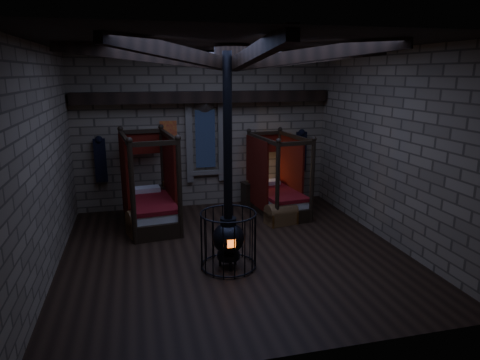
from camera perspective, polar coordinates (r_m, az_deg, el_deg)
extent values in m
cube|color=black|center=(9.16, -0.88, -9.59)|extent=(7.00, 7.00, 0.01)
cube|color=#847054|center=(11.93, -4.71, 6.46)|extent=(7.00, 0.02, 4.20)
cube|color=#847054|center=(5.28, 7.61, -3.47)|extent=(7.00, 0.02, 4.20)
cube|color=#847054|center=(8.48, -24.65, 2.07)|extent=(0.02, 7.00, 4.20)
cube|color=#847054|center=(9.91, 19.27, 4.14)|extent=(0.02, 7.00, 4.20)
cube|color=black|center=(8.40, -0.99, 17.65)|extent=(7.00, 7.00, 0.01)
cube|color=black|center=(11.66, -4.66, 10.97)|extent=(6.86, 0.35, 0.30)
cylinder|color=black|center=(8.39, -0.98, 16.63)|extent=(0.70, 0.70, 0.25)
cube|color=black|center=(11.91, -4.65, 5.47)|extent=(0.55, 0.04, 1.60)
cube|color=maroon|center=(11.77, -9.51, 6.21)|extent=(0.45, 0.03, 0.65)
cube|color=black|center=(11.77, -18.11, 2.48)|extent=(0.30, 0.10, 1.15)
cube|color=black|center=(12.62, 8.14, 3.80)|extent=(0.30, 0.10, 1.15)
cube|color=black|center=(10.81, -11.73, -5.06)|extent=(1.34, 2.25, 0.37)
cube|color=beige|center=(10.72, -11.80, -3.60)|extent=(1.20, 2.08, 0.23)
cube|color=maroon|center=(10.68, -11.84, -2.86)|extent=(1.27, 2.12, 0.10)
cube|color=beige|center=(11.40, -12.47, -1.28)|extent=(0.76, 0.44, 0.14)
cube|color=#520F07|center=(11.42, -12.98, 4.81)|extent=(1.13, 0.18, 0.57)
cylinder|color=black|center=(9.50, -14.13, -1.89)|extent=(0.11, 0.11, 2.27)
cylinder|color=black|center=(11.48, -15.29, 0.79)|extent=(0.11, 0.11, 2.27)
cylinder|color=black|center=(9.65, -8.05, -1.35)|extent=(0.11, 0.11, 2.27)
cylinder|color=black|center=(11.61, -10.23, 1.21)|extent=(0.11, 0.11, 2.27)
cube|color=#520F07|center=(10.77, -15.11, 0.22)|extent=(0.23, 1.54, 2.01)
cube|color=#520F07|center=(10.91, -9.41, 0.70)|extent=(0.23, 1.54, 2.01)
cube|color=black|center=(11.58, 5.06, -3.58)|extent=(1.24, 2.08, 0.34)
cube|color=beige|center=(11.51, 5.09, -2.32)|extent=(1.11, 1.91, 0.21)
cube|color=maroon|center=(11.47, 5.10, -1.68)|extent=(1.17, 1.96, 0.09)
cube|color=beige|center=(12.08, 3.66, -0.38)|extent=(0.70, 0.40, 0.13)
cube|color=#520F07|center=(12.08, 3.24, 4.93)|extent=(1.04, 0.16, 0.52)
cylinder|color=black|center=(10.32, 5.02, -0.74)|extent=(0.10, 0.10, 2.09)
cylinder|color=black|center=(12.01, 1.17, 1.44)|extent=(0.10, 0.10, 2.09)
cylinder|color=black|center=(10.75, 9.61, -0.29)|extent=(0.10, 0.10, 2.09)
cylinder|color=black|center=(12.38, 5.27, 1.76)|extent=(0.10, 0.10, 2.09)
cube|color=#520F07|center=(11.39, 2.26, 0.97)|extent=(0.22, 1.42, 1.85)
cube|color=#520F07|center=(11.80, 6.78, 1.35)|extent=(0.22, 1.42, 1.85)
cube|color=brown|center=(10.32, -12.33, -6.07)|extent=(0.97, 0.74, 0.36)
cylinder|color=brown|center=(10.26, -12.38, -5.14)|extent=(0.97, 0.74, 0.52)
cube|color=#A47132|center=(10.22, -14.46, -6.41)|extent=(0.20, 0.54, 0.38)
cube|color=#A47132|center=(10.43, -10.25, -5.74)|extent=(0.20, 0.54, 0.38)
cube|color=brown|center=(10.79, 5.49, -5.03)|extent=(0.82, 0.59, 0.31)
cylinder|color=brown|center=(10.74, 5.51, -4.25)|extent=(0.82, 0.59, 0.46)
cube|color=#A47132|center=(10.62, 3.86, -5.30)|extent=(0.14, 0.47, 0.33)
cube|color=#A47132|center=(10.96, 7.06, -4.76)|extent=(0.14, 0.47, 0.33)
cube|color=black|center=(11.78, -9.96, -2.60)|extent=(0.47, 0.45, 0.67)
cube|color=black|center=(11.68, -10.03, -0.92)|extent=(0.51, 0.50, 0.04)
cylinder|color=#A47132|center=(11.66, -10.05, -0.46)|extent=(0.10, 0.10, 0.15)
cube|color=black|center=(12.13, 1.30, -1.95)|extent=(0.45, 0.44, 0.65)
cube|color=black|center=(12.04, 1.31, -0.38)|extent=(0.50, 0.48, 0.04)
cube|color=brown|center=(12.03, 1.31, -0.13)|extent=(0.19, 0.15, 0.05)
cylinder|color=black|center=(8.42, -1.55, -10.01)|extent=(0.44, 0.44, 0.11)
sphere|color=black|center=(8.28, -1.56, -7.73)|extent=(0.61, 0.61, 0.61)
cylinder|color=black|center=(8.16, -1.58, -5.58)|extent=(0.31, 0.31, 0.15)
cube|color=#FF5914|center=(8.01, -1.14, -8.50)|extent=(0.15, 0.02, 0.15)
cylinder|color=black|center=(7.77, -1.66, 5.50)|extent=(0.16, 0.16, 3.06)
torus|color=black|center=(8.50, -1.54, -11.23)|extent=(1.09, 1.09, 0.03)
torus|color=black|center=(8.11, -1.59, -4.48)|extent=(1.09, 1.09, 0.03)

